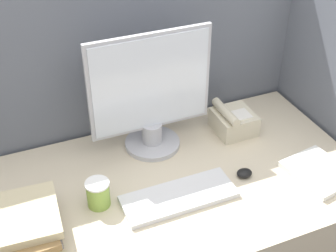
{
  "coord_description": "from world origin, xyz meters",
  "views": [
    {
      "loc": [
        -0.5,
        -0.78,
        1.92
      ],
      "look_at": [
        0.01,
        0.44,
        0.98
      ],
      "focal_mm": 50.0,
      "sensor_mm": 36.0,
      "label": 1
    }
  ],
  "objects_px": {
    "desk_telephone": "(233,121)",
    "monitor": "(151,98)",
    "coffee_cup": "(98,194)",
    "keyboard": "(179,196)",
    "mouse": "(244,173)",
    "book_stack": "(21,225)"
  },
  "relations": [
    {
      "from": "monitor",
      "to": "mouse",
      "type": "xyz_separation_m",
      "value": [
        0.25,
        -0.31,
        -0.21
      ]
    },
    {
      "from": "mouse",
      "to": "coffee_cup",
      "type": "bearing_deg",
      "value": 173.0
    },
    {
      "from": "monitor",
      "to": "mouse",
      "type": "distance_m",
      "value": 0.45
    },
    {
      "from": "coffee_cup",
      "to": "book_stack",
      "type": "bearing_deg",
      "value": -171.34
    },
    {
      "from": "monitor",
      "to": "keyboard",
      "type": "bearing_deg",
      "value": -94.21
    },
    {
      "from": "keyboard",
      "to": "coffee_cup",
      "type": "bearing_deg",
      "value": 162.99
    },
    {
      "from": "book_stack",
      "to": "coffee_cup",
      "type": "bearing_deg",
      "value": 8.66
    },
    {
      "from": "keyboard",
      "to": "coffee_cup",
      "type": "relative_size",
      "value": 4.03
    },
    {
      "from": "monitor",
      "to": "keyboard",
      "type": "distance_m",
      "value": 0.39
    },
    {
      "from": "monitor",
      "to": "desk_telephone",
      "type": "xyz_separation_m",
      "value": [
        0.35,
        -0.04,
        -0.17
      ]
    },
    {
      "from": "keyboard",
      "to": "book_stack",
      "type": "xyz_separation_m",
      "value": [
        -0.53,
        0.04,
        0.04
      ]
    },
    {
      "from": "keyboard",
      "to": "coffee_cup",
      "type": "height_order",
      "value": "coffee_cup"
    },
    {
      "from": "coffee_cup",
      "to": "desk_telephone",
      "type": "xyz_separation_m",
      "value": [
        0.64,
        0.21,
        -0.0
      ]
    },
    {
      "from": "keyboard",
      "to": "desk_telephone",
      "type": "height_order",
      "value": "desk_telephone"
    },
    {
      "from": "mouse",
      "to": "coffee_cup",
      "type": "xyz_separation_m",
      "value": [
        -0.54,
        0.07,
        0.04
      ]
    },
    {
      "from": "book_stack",
      "to": "keyboard",
      "type": "bearing_deg",
      "value": -4.5
    },
    {
      "from": "mouse",
      "to": "keyboard",
      "type": "bearing_deg",
      "value": -176.65
    },
    {
      "from": "monitor",
      "to": "book_stack",
      "type": "distance_m",
      "value": 0.65
    },
    {
      "from": "monitor",
      "to": "coffee_cup",
      "type": "bearing_deg",
      "value": -139.98
    },
    {
      "from": "monitor",
      "to": "desk_telephone",
      "type": "distance_m",
      "value": 0.39
    },
    {
      "from": "desk_telephone",
      "to": "monitor",
      "type": "bearing_deg",
      "value": 173.47
    },
    {
      "from": "keyboard",
      "to": "mouse",
      "type": "xyz_separation_m",
      "value": [
        0.27,
        0.02,
        0.0
      ]
    }
  ]
}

